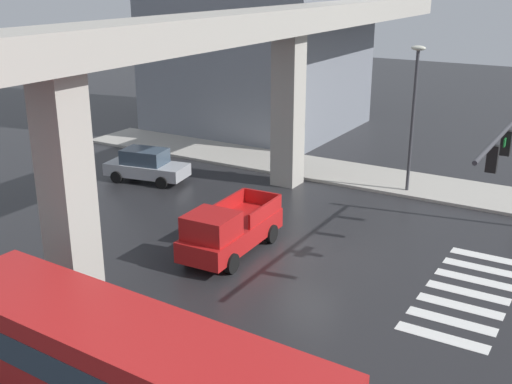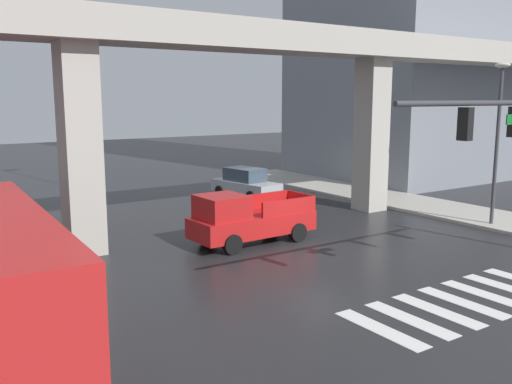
{
  "view_description": "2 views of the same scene",
  "coord_description": "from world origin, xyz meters",
  "px_view_note": "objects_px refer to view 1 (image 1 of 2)",
  "views": [
    {
      "loc": [
        -20.32,
        -9.79,
        10.35
      ],
      "look_at": [
        -0.07,
        2.27,
        2.19
      ],
      "focal_mm": 44.18,
      "sensor_mm": 36.0,
      "label": 1
    },
    {
      "loc": [
        -13.16,
        -15.29,
        5.73
      ],
      "look_at": [
        -1.27,
        2.46,
        2.08
      ],
      "focal_mm": 38.72,
      "sensor_mm": 36.0,
      "label": 2
    }
  ],
  "objects_px": {
    "city_bus": "(125,372)",
    "street_lamp_near_corner": "(414,103)",
    "pickup_truck": "(228,231)",
    "sedan_silver": "(146,165)"
  },
  "relations": [
    {
      "from": "city_bus",
      "to": "pickup_truck",
      "type": "bearing_deg",
      "value": 20.0
    },
    {
      "from": "sedan_silver",
      "to": "street_lamp_near_corner",
      "type": "height_order",
      "value": "street_lamp_near_corner"
    },
    {
      "from": "pickup_truck",
      "to": "street_lamp_near_corner",
      "type": "relative_size",
      "value": 0.71
    },
    {
      "from": "pickup_truck",
      "to": "city_bus",
      "type": "relative_size",
      "value": 0.47
    },
    {
      "from": "sedan_silver",
      "to": "city_bus",
      "type": "bearing_deg",
      "value": -141.12
    },
    {
      "from": "pickup_truck",
      "to": "street_lamp_near_corner",
      "type": "bearing_deg",
      "value": -18.66
    },
    {
      "from": "sedan_silver",
      "to": "street_lamp_near_corner",
      "type": "xyz_separation_m",
      "value": [
        5.17,
        -12.45,
        3.7
      ]
    },
    {
      "from": "sedan_silver",
      "to": "street_lamp_near_corner",
      "type": "bearing_deg",
      "value": -67.46
    },
    {
      "from": "pickup_truck",
      "to": "street_lamp_near_corner",
      "type": "height_order",
      "value": "street_lamp_near_corner"
    },
    {
      "from": "city_bus",
      "to": "street_lamp_near_corner",
      "type": "bearing_deg",
      "value": -0.34
    }
  ]
}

